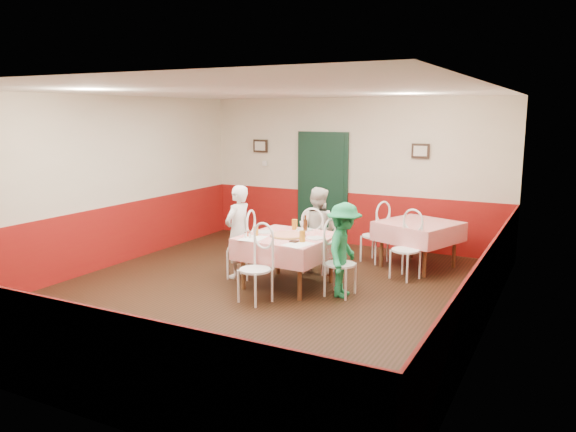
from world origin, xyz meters
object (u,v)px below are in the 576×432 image
at_px(chair_second_b, 405,250).
at_px(diner_far, 317,230).
at_px(second_table, 418,245).
at_px(glass_c, 295,224).
at_px(chair_far, 316,245).
at_px(diner_left, 238,232).
at_px(chair_left, 241,249).
at_px(beer_bottle, 305,224).
at_px(glass_b, 302,236).
at_px(wallet, 294,241).
at_px(main_table, 288,261).
at_px(pizza, 288,235).
at_px(diner_right, 344,250).
at_px(chair_right, 340,264).
at_px(glass_a, 256,231).
at_px(chair_near, 255,270).
at_px(chair_second_a, 374,236).

height_order(chair_second_b, diner_far, diner_far).
bearing_deg(second_table, glass_c, -136.34).
distance_m(chair_far, diner_left, 1.27).
height_order(chair_left, beer_bottle, beer_bottle).
bearing_deg(beer_bottle, glass_b, -67.54).
xyz_separation_m(beer_bottle, wallet, (0.17, -0.71, -0.10)).
bearing_deg(chair_left, glass_b, 64.16).
xyz_separation_m(main_table, second_table, (1.43, 1.90, 0.00)).
bearing_deg(wallet, chair_second_b, 55.84).
distance_m(chair_far, wallet, 1.24).
relative_size(pizza, wallet, 4.56).
height_order(wallet, diner_right, diner_right).
xyz_separation_m(chair_right, wallet, (-0.58, -0.28, 0.32)).
bearing_deg(chair_left, beer_bottle, 98.02).
height_order(chair_second_b, beer_bottle, beer_bottle).
distance_m(chair_left, pizza, 0.93).
bearing_deg(second_table, diner_right, -105.17).
height_order(second_table, glass_b, glass_b).
bearing_deg(glass_b, wallet, -146.85).
relative_size(glass_b, diner_right, 0.12).
xyz_separation_m(chair_far, diner_far, (0.00, 0.05, 0.24)).
height_order(second_table, diner_right, diner_right).
bearing_deg(second_table, diner_far, -143.80).
bearing_deg(glass_a, diner_right, 6.99).
height_order(main_table, chair_left, chair_left).
xyz_separation_m(chair_right, diner_right, (0.05, -0.00, 0.21)).
xyz_separation_m(chair_near, beer_bottle, (0.15, 1.22, 0.42)).
xyz_separation_m(chair_left, diner_left, (-0.05, 0.00, 0.27)).
height_order(chair_second_a, diner_right, diner_right).
bearing_deg(diner_far, glass_a, 70.26).
height_order(main_table, diner_far, diner_far).
bearing_deg(beer_bottle, pizza, -100.13).
relative_size(chair_second_b, pizza, 1.80).
bearing_deg(diner_left, diner_right, 93.08).
distance_m(chair_left, chair_near, 1.20).
bearing_deg(glass_c, chair_second_a, 61.75).
bearing_deg(glass_a, chair_second_a, 62.79).
distance_m(second_table, glass_a, 2.84).
bearing_deg(chair_near, glass_c, 106.22).
distance_m(glass_c, diner_far, 0.52).
bearing_deg(chair_second_a, chair_second_b, 65.40).
distance_m(chair_second_a, glass_c, 1.71).
relative_size(chair_left, pizza, 1.80).
bearing_deg(second_table, glass_a, -130.95).
relative_size(chair_near, beer_bottle, 4.03).
bearing_deg(chair_left, diner_right, 75.50).
relative_size(second_table, wallet, 10.18).
bearing_deg(chair_right, chair_second_b, -22.74).
distance_m(second_table, chair_left, 2.93).
relative_size(chair_near, glass_a, 6.81).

